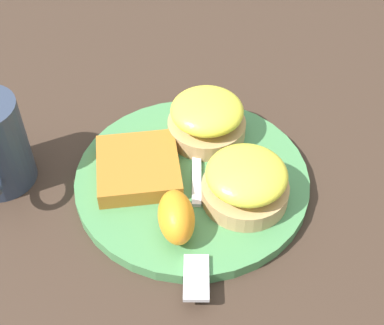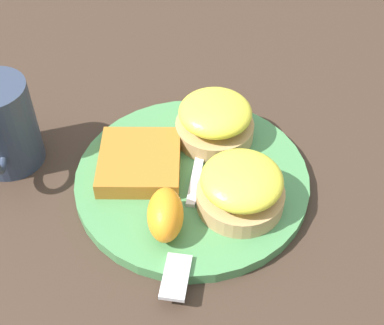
{
  "view_description": "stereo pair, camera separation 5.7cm",
  "coord_description": "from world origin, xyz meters",
  "px_view_note": "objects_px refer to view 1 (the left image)",
  "views": [
    {
      "loc": [
        0.38,
        -0.12,
        0.45
      ],
      "look_at": [
        0.0,
        0.0,
        0.03
      ],
      "focal_mm": 50.0,
      "sensor_mm": 36.0,
      "label": 1
    },
    {
      "loc": [
        0.39,
        -0.07,
        0.45
      ],
      "look_at": [
        0.0,
        0.0,
        0.03
      ],
      "focal_mm": 50.0,
      "sensor_mm": 36.0,
      "label": 2
    }
  ],
  "objects_px": {
    "hashbrown_patty": "(138,167)",
    "fork": "(197,213)",
    "sandwich_benedict_left": "(246,182)",
    "orange_wedge": "(176,217)",
    "sandwich_benedict_right": "(207,118)"
  },
  "relations": [
    {
      "from": "hashbrown_patty",
      "to": "sandwich_benedict_left",
      "type": "bearing_deg",
      "value": 54.41
    },
    {
      "from": "orange_wedge",
      "to": "fork",
      "type": "bearing_deg",
      "value": 117.74
    },
    {
      "from": "hashbrown_patty",
      "to": "orange_wedge",
      "type": "bearing_deg",
      "value": 10.78
    },
    {
      "from": "sandwich_benedict_left",
      "to": "sandwich_benedict_right",
      "type": "height_order",
      "value": "same"
    },
    {
      "from": "sandwich_benedict_left",
      "to": "hashbrown_patty",
      "type": "height_order",
      "value": "sandwich_benedict_left"
    },
    {
      "from": "sandwich_benedict_left",
      "to": "orange_wedge",
      "type": "xyz_separation_m",
      "value": [
        0.02,
        -0.08,
        -0.0
      ]
    },
    {
      "from": "sandwich_benedict_left",
      "to": "hashbrown_patty",
      "type": "xyz_separation_m",
      "value": [
        -0.07,
        -0.1,
        -0.02
      ]
    },
    {
      "from": "hashbrown_patty",
      "to": "fork",
      "type": "height_order",
      "value": "hashbrown_patty"
    },
    {
      "from": "hashbrown_patty",
      "to": "fork",
      "type": "bearing_deg",
      "value": 29.56
    },
    {
      "from": "fork",
      "to": "orange_wedge",
      "type": "bearing_deg",
      "value": -62.26
    },
    {
      "from": "sandwich_benedict_left",
      "to": "orange_wedge",
      "type": "relative_size",
      "value": 1.52
    },
    {
      "from": "sandwich_benedict_right",
      "to": "orange_wedge",
      "type": "relative_size",
      "value": 1.52
    },
    {
      "from": "fork",
      "to": "hashbrown_patty",
      "type": "bearing_deg",
      "value": -150.44
    },
    {
      "from": "hashbrown_patty",
      "to": "fork",
      "type": "relative_size",
      "value": 0.41
    },
    {
      "from": "sandwich_benedict_left",
      "to": "orange_wedge",
      "type": "height_order",
      "value": "sandwich_benedict_left"
    }
  ]
}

